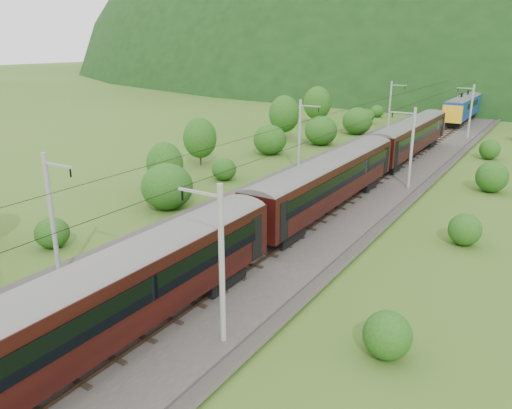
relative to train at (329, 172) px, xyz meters
The scene contains 14 objects.
ground 21.33m from the train, 96.56° to the right, with size 600.00×600.00×0.00m, color #34561A.
railbed 11.69m from the train, 102.47° to the right, with size 14.00×220.00×0.30m, color #38332D.
track_left 12.34m from the train, 113.85° to the right, with size 2.40×220.00×0.27m.
track_right 11.37m from the train, 90.00° to the right, with size 2.40×220.00×0.27m.
catenary_left 14.05m from the train, 127.40° to the left, with size 2.54×192.28×8.00m.
catenary_right 11.77m from the train, 71.53° to the left, with size 2.54×192.28×8.00m.
overhead_wires 11.61m from the train, 102.47° to the right, with size 4.83×198.00×0.03m.
mountain_ridge 304.82m from the train, 113.68° to the left, with size 336.00×280.00×132.00m, color black.
train is the anchor object (origin of this frame).
hazard_post_near 35.53m from the train, 94.62° to the left, with size 0.16×0.16×1.51m, color red.
hazard_post_far 13.40m from the train, 98.22° to the left, with size 0.17×0.17×1.60m, color red.
signal 20.44m from the train, 106.54° to the left, with size 0.21×0.21×1.93m.
vegetation_left 18.73m from the train, 153.74° to the left, with size 14.00×146.92×6.96m.
vegetation_right 12.10m from the train, 32.06° to the right, with size 5.22×108.09×2.79m.
Camera 1 is at (18.85, -17.20, 14.28)m, focal length 35.00 mm.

